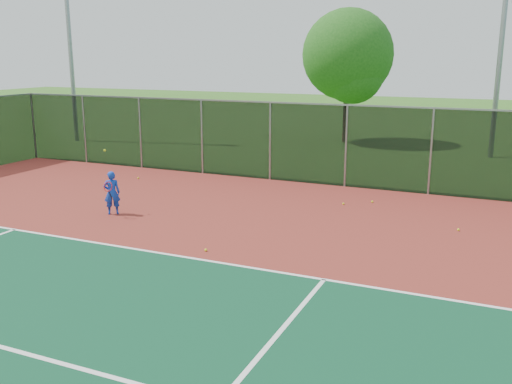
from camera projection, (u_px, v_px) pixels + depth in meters
ground at (171, 321)px, 10.48m from camera, size 120.00×120.00×0.00m
court_apron at (221, 282)px, 12.25m from camera, size 30.00×20.00×0.02m
fence_back at (346, 145)px, 20.78m from camera, size 30.00×0.06×3.03m
tennis_player at (112, 193)px, 17.32m from camera, size 0.59×0.69×1.98m
practice_ball_0 at (458, 230)px, 15.79m from camera, size 0.07×0.07×0.07m
practice_ball_1 at (372, 202)px, 18.80m from camera, size 0.07×0.07×0.07m
practice_ball_2 at (138, 178)px, 22.41m from camera, size 0.07×0.07×0.07m
practice_ball_3 at (343, 204)px, 18.53m from camera, size 0.07×0.07×0.07m
practice_ball_4 at (206, 250)px, 14.15m from camera, size 0.07×0.07×0.07m
floodlight_nw at (67, 6)px, 30.85m from camera, size 0.90×0.40×13.12m
tree_back_left at (349, 59)px, 30.81m from camera, size 4.94×4.94×7.25m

